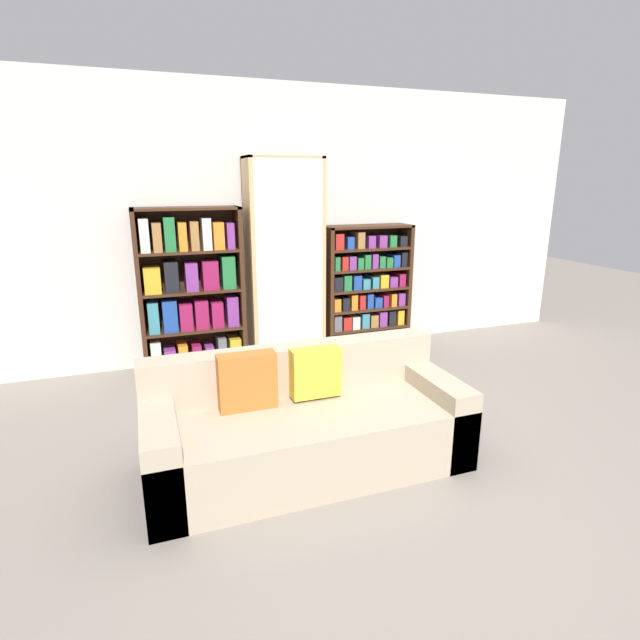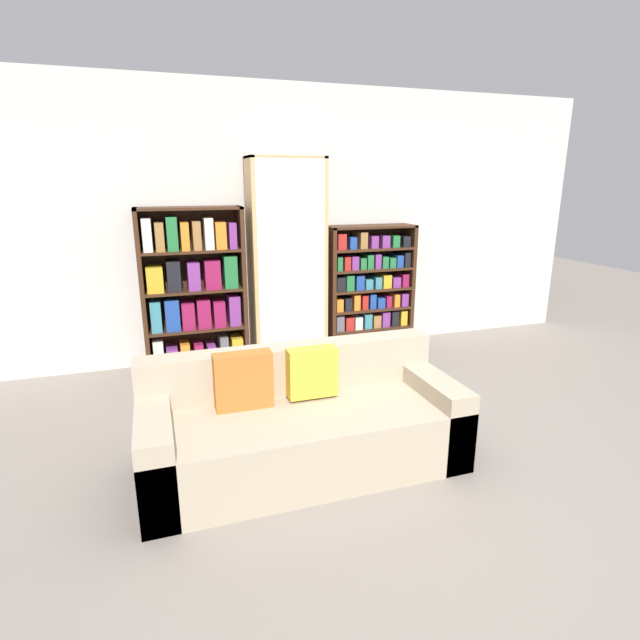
% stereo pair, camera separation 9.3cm
% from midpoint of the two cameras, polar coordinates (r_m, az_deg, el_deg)
% --- Properties ---
extents(ground_plane, '(16.00, 16.00, 0.00)m').
position_cam_midpoint_polar(ground_plane, '(3.24, 8.62, -18.04)').
color(ground_plane, gray).
extents(wall_back, '(7.08, 0.06, 2.70)m').
position_cam_midpoint_polar(wall_back, '(5.18, -4.23, 10.80)').
color(wall_back, beige).
rests_on(wall_back, ground).
extents(couch, '(1.99, 0.82, 0.77)m').
position_cam_midpoint_polar(couch, '(3.26, -1.27, -11.97)').
color(couch, tan).
rests_on(couch, ground).
extents(bookshelf_left, '(0.97, 0.32, 1.55)m').
position_cam_midpoint_polar(bookshelf_left, '(4.92, -13.70, 3.12)').
color(bookshelf_left, '#3D2314').
rests_on(bookshelf_left, ground).
extents(display_cabinet, '(0.74, 0.36, 2.01)m').
position_cam_midpoint_polar(display_cabinet, '(5.02, -3.25, 6.62)').
color(display_cabinet, tan).
rests_on(display_cabinet, ground).
extents(bookshelf_right, '(0.94, 0.32, 1.34)m').
position_cam_midpoint_polar(bookshelf_right, '(5.40, 6.06, 3.38)').
color(bookshelf_right, '#3D2314').
rests_on(bookshelf_right, ground).
extents(wine_bottle, '(0.09, 0.09, 0.41)m').
position_cam_midpoint_polar(wine_bottle, '(4.50, 6.03, -5.52)').
color(wine_bottle, black).
rests_on(wine_bottle, ground).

